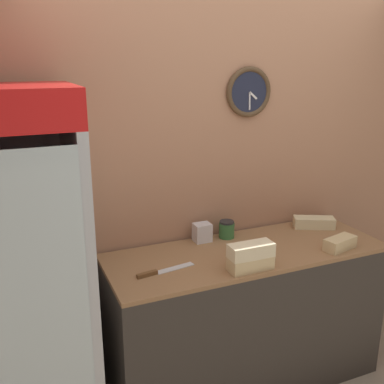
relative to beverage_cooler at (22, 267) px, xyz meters
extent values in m
cube|color=#AD7A5B|center=(1.31, 0.34, 0.29)|extent=(5.20, 0.06, 2.70)
torus|color=#4C3823|center=(1.46, 0.29, 0.81)|extent=(0.32, 0.03, 0.32)
cylinder|color=#1E2338|center=(1.46, 0.29, 0.81)|extent=(0.26, 0.01, 0.26)
cube|color=white|center=(1.49, 0.28, 0.79)|extent=(0.06, 0.01, 0.05)
cube|color=white|center=(1.47, 0.28, 0.76)|extent=(0.01, 0.01, 0.11)
cube|color=#332D28|center=(1.31, -0.03, -0.61)|extent=(1.76, 0.63, 0.91)
cube|color=#8E6642|center=(1.31, -0.03, -0.14)|extent=(1.76, 0.63, 0.02)
cube|color=#B2B7BC|center=(0.00, 0.27, -0.17)|extent=(0.63, 0.04, 1.79)
cube|color=#B2B7BC|center=(0.29, -0.04, -0.17)|extent=(0.05, 0.65, 1.79)
cube|color=white|center=(0.00, 0.24, -0.17)|extent=(0.53, 0.02, 1.69)
cube|color=silver|center=(0.00, -0.37, -0.17)|extent=(0.53, 0.01, 1.69)
cube|color=red|center=(0.00, -0.07, 0.82)|extent=(0.63, 0.59, 0.18)
cube|color=silver|center=(0.00, -0.06, -0.64)|extent=(0.51, 0.53, 0.01)
cube|color=silver|center=(0.00, -0.06, -0.32)|extent=(0.51, 0.53, 0.01)
cube|color=silver|center=(0.00, -0.06, 0.00)|extent=(0.51, 0.53, 0.01)
cube|color=silver|center=(0.00, -0.06, 0.32)|extent=(0.51, 0.53, 0.01)
cylinder|color=#B2BCCC|center=(0.01, -0.28, 0.41)|extent=(0.07, 0.07, 0.15)
cylinder|color=#B2BCCC|center=(0.01, -0.28, 0.52)|extent=(0.03, 0.03, 0.07)
cylinder|color=navy|center=(0.20, -0.29, -0.50)|extent=(0.02, 0.02, 0.05)
cylinder|color=gold|center=(0.06, -0.28, -0.42)|extent=(0.03, 0.03, 0.07)
cylinder|color=orange|center=(0.15, -0.29, 0.08)|extent=(0.06, 0.06, 0.14)
cylinder|color=orange|center=(0.15, -0.29, 0.18)|extent=(0.02, 0.02, 0.06)
cube|color=tan|center=(1.19, -0.27, -0.09)|extent=(0.26, 0.11, 0.08)
cube|color=beige|center=(1.19, -0.27, -0.01)|extent=(0.26, 0.11, 0.08)
cube|color=tan|center=(1.85, -0.24, -0.09)|extent=(0.24, 0.15, 0.08)
cube|color=beige|center=(1.93, 0.13, -0.09)|extent=(0.30, 0.22, 0.07)
cube|color=silver|center=(0.80, -0.09, -0.12)|extent=(0.24, 0.08, 0.00)
cube|color=brown|center=(0.63, -0.11, -0.12)|extent=(0.12, 0.04, 0.02)
cylinder|color=#336B38|center=(1.28, 0.21, -0.08)|extent=(0.10, 0.10, 0.10)
cylinder|color=#262628|center=(1.28, 0.21, -0.02)|extent=(0.10, 0.10, 0.01)
cube|color=silver|center=(1.11, 0.22, -0.07)|extent=(0.11, 0.09, 0.12)
camera|label=1|loc=(-0.02, -2.25, 1.02)|focal=42.00mm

